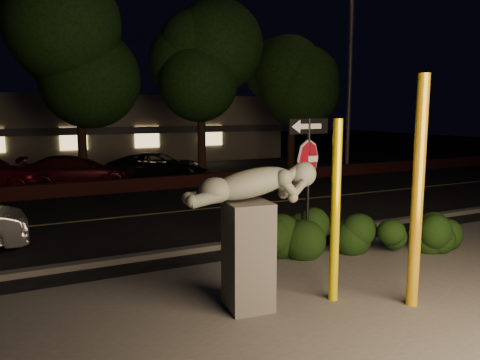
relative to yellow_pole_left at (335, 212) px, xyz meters
name	(u,v)px	position (x,y,z in m)	size (l,w,h in m)	color
ground	(168,195)	(0.59, 10.61, -1.48)	(90.00, 90.00, 0.00)	black
patio	(377,302)	(0.59, -0.39, -1.47)	(14.00, 6.00, 0.02)	#4C4944
road	(197,210)	(0.59, 7.61, -1.48)	(80.00, 8.00, 0.01)	black
lane_marking	(197,209)	(0.59, 7.61, -1.46)	(80.00, 0.12, 0.01)	#AE9B45
curb	(260,240)	(0.59, 3.51, -1.42)	(80.00, 0.25, 0.12)	#4C4944
brick_wall	(157,183)	(0.59, 11.91, -1.23)	(40.00, 0.35, 0.50)	#4C1C18
parking_lot	(125,173)	(0.59, 17.61, -1.48)	(40.00, 12.00, 0.01)	black
building	(96,128)	(0.59, 25.59, 0.52)	(22.00, 10.20, 4.00)	#706959
tree_far_b	(77,34)	(-1.91, 13.81, 4.57)	(5.20, 5.20, 8.41)	black
tree_far_c	(201,50)	(3.09, 13.41, 4.18)	(4.80, 4.80, 7.84)	black
tree_far_d	(292,62)	(8.09, 13.91, 3.94)	(4.40, 4.40, 7.42)	black
yellow_pole_left	(335,212)	(0.00, 0.00, 0.00)	(0.15, 0.15, 2.96)	#FFE004
yellow_pole_right	(418,194)	(0.99, -0.73, 0.33)	(0.18, 0.18, 3.63)	gold
signpost	(308,160)	(0.97, 2.17, 0.60)	(0.99, 0.11, 2.92)	black
sculpture	(251,221)	(-1.36, 0.32, -0.07)	(2.15, 0.79, 2.29)	#4C4944
hedge_center	(289,230)	(0.65, 2.37, -0.92)	(2.17, 1.02, 1.13)	black
hedge_right	(373,230)	(2.37, 1.68, -0.95)	(1.63, 0.87, 1.07)	black
hedge_far_right	(432,230)	(3.69, 1.28, -1.03)	(1.31, 0.82, 0.91)	black
streetlight	(347,46)	(10.53, 12.83, 4.73)	(1.58, 0.46, 10.44)	#45464A
parked_car_darkred	(78,171)	(-2.09, 14.14, -0.84)	(1.81, 4.44, 1.29)	#460E15
parked_car_dark	(158,167)	(1.35, 14.40, -0.87)	(2.04, 4.42, 1.23)	black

